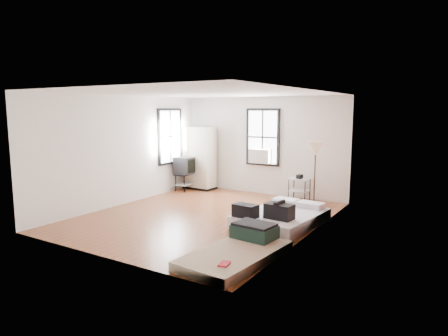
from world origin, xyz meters
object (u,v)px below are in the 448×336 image
Objects in this scene: mattress_main at (281,217)px; mattress_bare at (240,249)px; side_table at (299,183)px; floor_lamp at (315,152)px; tv_stand at (185,166)px; wardrobe at (200,158)px.

mattress_main reaches higher than mattress_bare.
side_table reaches higher than mattress_bare.
floor_lamp is at bearing 83.65° from mattress_main.
floor_lamp is at bearing -13.64° from tv_stand.
wardrobe reaches higher than floor_lamp.
floor_lamp is at bearing -54.22° from side_table.
tv_stand is at bearing 141.45° from mattress_bare.
tv_stand reaches higher than mattress_bare.
tv_stand is at bearing 160.45° from mattress_main.
wardrobe is (-3.74, 2.33, 0.78)m from mattress_main.
tv_stand is (-4.16, 3.98, 0.60)m from mattress_bare.
side_table is at bearing 2.64° from tv_stand.
side_table is (3.24, 0.07, -0.48)m from wardrobe.
mattress_main is at bearing -28.80° from wardrobe.
mattress_main is 1.08× the size of wardrobe.
wardrobe is 2.73× the size of side_table.
wardrobe reaches higher than mattress_main.
wardrobe is 3.27m from side_table.
tv_stand is (-3.96, 1.87, 0.56)m from mattress_main.
wardrobe reaches higher than mattress_bare.
tv_stand reaches higher than mattress_main.
mattress_main is 2.12m from mattress_bare.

